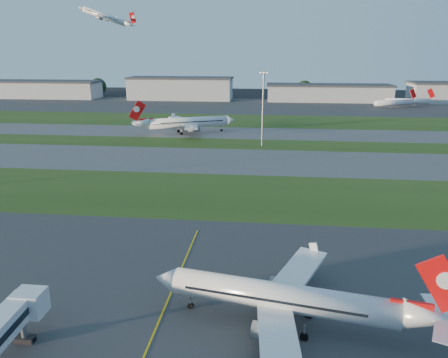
# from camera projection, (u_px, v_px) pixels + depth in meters

# --- Properties ---
(ground) EXTENTS (700.00, 700.00, 0.00)m
(ground) POSITION_uv_depth(u_px,v_px,m) (118.00, 324.00, 54.20)
(ground) COLOR black
(ground) RESTS_ON ground
(apron_near) EXTENTS (300.00, 70.00, 0.01)m
(apron_near) POSITION_uv_depth(u_px,v_px,m) (118.00, 324.00, 54.19)
(apron_near) COLOR #333335
(apron_near) RESTS_ON ground
(grass_strip_a) EXTENTS (300.00, 34.00, 0.01)m
(grass_strip_a) POSITION_uv_depth(u_px,v_px,m) (192.00, 193.00, 103.76)
(grass_strip_a) COLOR #274316
(grass_strip_a) RESTS_ON ground
(taxiway_a) EXTENTS (300.00, 32.00, 0.01)m
(taxiway_a) POSITION_uv_depth(u_px,v_px,m) (211.00, 160.00, 135.22)
(taxiway_a) COLOR #515154
(taxiway_a) RESTS_ON ground
(grass_strip_b) EXTENTS (300.00, 18.00, 0.01)m
(grass_strip_b) POSITION_uv_depth(u_px,v_px,m) (221.00, 144.00, 159.05)
(grass_strip_b) COLOR #274316
(grass_strip_b) RESTS_ON ground
(taxiway_b) EXTENTS (300.00, 26.00, 0.01)m
(taxiway_b) POSITION_uv_depth(u_px,v_px,m) (227.00, 133.00, 180.02)
(taxiway_b) COLOR #515154
(taxiway_b) RESTS_ON ground
(grass_strip_c) EXTENTS (300.00, 40.00, 0.01)m
(grass_strip_c) POSITION_uv_depth(u_px,v_px,m) (234.00, 120.00, 211.48)
(grass_strip_c) COLOR #274316
(grass_strip_c) RESTS_ON ground
(apron_far) EXTENTS (400.00, 80.00, 0.01)m
(apron_far) POSITION_uv_depth(u_px,v_px,m) (243.00, 106.00, 268.67)
(apron_far) COLOR #333335
(apron_far) RESTS_ON ground
(yellow_line) EXTENTS (0.25, 60.00, 0.02)m
(yellow_line) POSITION_uv_depth(u_px,v_px,m) (157.00, 327.00, 53.67)
(yellow_line) COLOR gold
(yellow_line) RESTS_ON ground
(airliner_parked) EXTENTS (33.76, 28.39, 10.61)m
(airliner_parked) POSITION_uv_depth(u_px,v_px,m) (284.00, 298.00, 53.01)
(airliner_parked) COLOR white
(airliner_parked) RESTS_ON ground
(airliner_taxiing) EXTENTS (37.51, 31.95, 12.53)m
(airliner_taxiing) POSITION_uv_depth(u_px,v_px,m) (188.00, 123.00, 177.73)
(airliner_taxiing) COLOR white
(airliner_taxiing) RESTS_ON ground
(airliner_departing) EXTENTS (32.27, 27.39, 10.07)m
(airliner_departing) POSITION_uv_depth(u_px,v_px,m) (105.00, 16.00, 251.65)
(airliner_departing) COLOR white
(mini_jet_near) EXTENTS (26.76, 13.66, 9.48)m
(mini_jet_near) POSITION_uv_depth(u_px,v_px,m) (394.00, 103.00, 255.85)
(mini_jet_near) COLOR white
(mini_jet_near) RESTS_ON ground
(mini_jet_far) EXTENTS (28.61, 3.65, 9.48)m
(mini_jet_far) POSITION_uv_depth(u_px,v_px,m) (408.00, 101.00, 264.06)
(mini_jet_far) COLOR white
(mini_jet_far) RESTS_ON ground
(light_mast_centre) EXTENTS (3.20, 0.70, 25.80)m
(light_mast_centre) POSITION_uv_depth(u_px,v_px,m) (263.00, 104.00, 151.37)
(light_mast_centre) COLOR gray
(light_mast_centre) RESTS_ON ground
(hangar_far_west) EXTENTS (91.80, 23.00, 12.20)m
(hangar_far_west) POSITION_uv_depth(u_px,v_px,m) (36.00, 89.00, 311.36)
(hangar_far_west) COLOR #9B9EA2
(hangar_far_west) RESTS_ON ground
(hangar_west) EXTENTS (71.40, 23.00, 15.20)m
(hangar_west) POSITION_uv_depth(u_px,v_px,m) (181.00, 88.00, 299.86)
(hangar_west) COLOR #9B9EA2
(hangar_west) RESTS_ON ground
(hangar_east) EXTENTS (81.60, 23.00, 11.20)m
(hangar_east) POSITION_uv_depth(u_px,v_px,m) (328.00, 93.00, 289.87)
(hangar_east) COLOR #9B9EA2
(hangar_east) RESTS_ON ground
(tree_west) EXTENTS (12.10, 12.10, 13.20)m
(tree_west) POSITION_uv_depth(u_px,v_px,m) (98.00, 86.00, 321.15)
(tree_west) COLOR black
(tree_west) RESTS_ON ground
(tree_mid_west) EXTENTS (9.90, 9.90, 10.80)m
(tree_mid_west) POSITION_uv_depth(u_px,v_px,m) (219.00, 90.00, 308.21)
(tree_mid_west) COLOR black
(tree_mid_west) RESTS_ON ground
(tree_mid_east) EXTENTS (11.55, 11.55, 12.60)m
(tree_mid_east) POSITION_uv_depth(u_px,v_px,m) (304.00, 89.00, 304.47)
(tree_mid_east) COLOR black
(tree_mid_east) RESTS_ON ground
(tree_east) EXTENTS (10.45, 10.45, 11.40)m
(tree_east) POSITION_uv_depth(u_px,v_px,m) (417.00, 91.00, 294.83)
(tree_east) COLOR black
(tree_east) RESTS_ON ground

